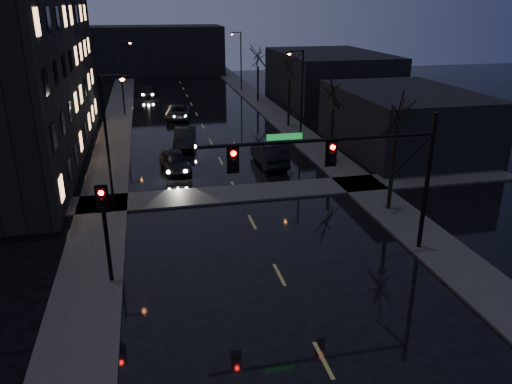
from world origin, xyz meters
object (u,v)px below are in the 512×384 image
oncoming_car_a (175,161)px  lead_car (269,154)px  oncoming_car_b (185,138)px  oncoming_car_d (148,92)px  oncoming_car_c (178,112)px

oncoming_car_a → lead_car: (7.17, -0.14, 0.06)m
oncoming_car_b → lead_car: (5.88, -6.34, 0.00)m
oncoming_car_d → lead_car: (8.63, -32.14, 0.17)m
oncoming_car_c → lead_car: size_ratio=1.02×
oncoming_car_a → lead_car: 7.17m
oncoming_car_a → oncoming_car_d: oncoming_car_a is taller
lead_car → oncoming_car_d: bearing=-77.6°
oncoming_car_a → oncoming_car_b: 6.34m
oncoming_car_a → oncoming_car_d: 32.03m
oncoming_car_a → lead_car: lead_car is taller
oncoming_car_b → oncoming_car_c: (0.25, 11.58, -0.12)m
oncoming_car_b → oncoming_car_d: (-2.75, 25.79, -0.17)m
oncoming_car_c → lead_car: (5.63, -17.92, 0.12)m
oncoming_car_c → lead_car: 18.79m
oncoming_car_c → oncoming_car_d: 14.53m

